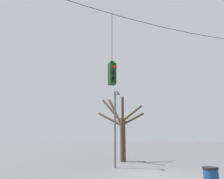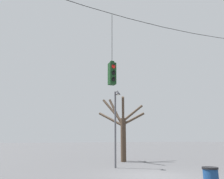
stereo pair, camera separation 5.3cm
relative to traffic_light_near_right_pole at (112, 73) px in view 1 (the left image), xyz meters
name	(u,v)px [view 1 (the left image)]	position (x,y,z in m)	size (l,w,h in m)	color
ground_plane	(154,176)	(2.18, -0.21, -5.09)	(200.00, 200.00, 0.00)	#4C4C4F
span_wire	(145,20)	(2.18, 0.00, 3.56)	(17.24, 0.03, 0.58)	black
traffic_light_near_right_pole	(112,73)	(0.00, 0.00, 0.00)	(0.34, 0.58, 4.01)	#143819
street_lamp	(116,117)	(1.70, 3.13, -1.88)	(0.36, 0.64, 4.91)	#515156
bare_tree	(122,127)	(3.87, 6.58, -2.35)	(3.73, 3.82, 5.29)	#423326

